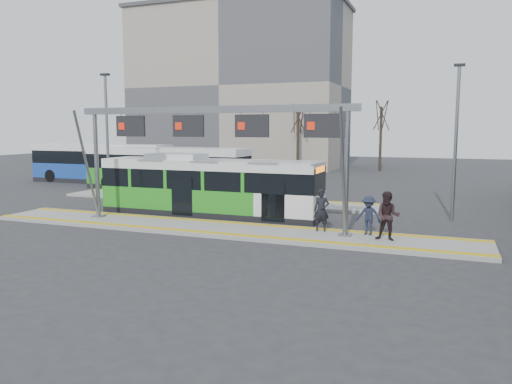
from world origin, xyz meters
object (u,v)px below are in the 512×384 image
(hero_bus, at_px, (209,187))
(passenger_b, at_px, (388,216))
(gantry, at_px, (212,131))
(passenger_c, at_px, (369,215))
(passenger_a, at_px, (321,210))

(hero_bus, height_order, passenger_b, hero_bus)
(gantry, xyz_separation_m, hero_bus, (-1.65, 3.05, -2.87))
(hero_bus, distance_m, passenger_b, 9.74)
(gantry, relative_size, hero_bus, 1.14)
(passenger_b, height_order, passenger_c, passenger_b)
(passenger_a, bearing_deg, gantry, 172.00)
(passenger_b, bearing_deg, gantry, -179.56)
(passenger_c, bearing_deg, passenger_a, -172.90)
(gantry, xyz_separation_m, passenger_c, (6.69, 0.51, -3.36))
(passenger_b, relative_size, passenger_c, 1.19)
(passenger_a, bearing_deg, hero_bus, 143.99)
(passenger_a, distance_m, passenger_b, 2.88)
(hero_bus, bearing_deg, passenger_c, -16.98)
(passenger_b, bearing_deg, passenger_a, 166.11)
(hero_bus, xyz_separation_m, passenger_b, (9.16, -3.28, -0.34))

